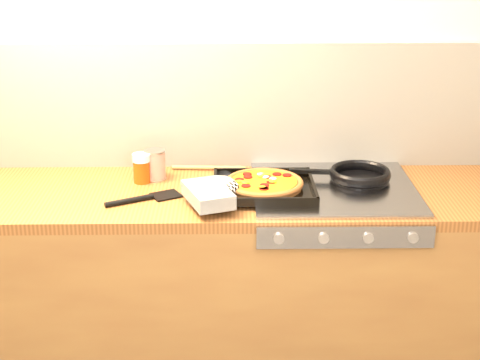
{
  "coord_description": "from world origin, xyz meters",
  "views": [
    {
      "loc": [
        0.06,
        -1.45,
        1.88
      ],
      "look_at": [
        0.1,
        1.08,
        0.95
      ],
      "focal_mm": 55.0,
      "sensor_mm": 36.0,
      "label": 1
    }
  ],
  "objects_px": {
    "pizza_on_tray": "(248,187)",
    "frying_pan": "(359,175)",
    "juice_glass": "(142,168)",
    "tomato_can": "(155,165)"
  },
  "relations": [
    {
      "from": "pizza_on_tray",
      "to": "frying_pan",
      "type": "distance_m",
      "value": 0.44
    },
    {
      "from": "pizza_on_tray",
      "to": "juice_glass",
      "type": "distance_m",
      "value": 0.43
    },
    {
      "from": "tomato_can",
      "to": "juice_glass",
      "type": "relative_size",
      "value": 1.03
    },
    {
      "from": "frying_pan",
      "to": "juice_glass",
      "type": "distance_m",
      "value": 0.83
    },
    {
      "from": "pizza_on_tray",
      "to": "juice_glass",
      "type": "height_order",
      "value": "juice_glass"
    },
    {
      "from": "frying_pan",
      "to": "juice_glass",
      "type": "relative_size",
      "value": 3.49
    },
    {
      "from": "tomato_can",
      "to": "pizza_on_tray",
      "type": "bearing_deg",
      "value": -28.86
    },
    {
      "from": "juice_glass",
      "to": "frying_pan",
      "type": "bearing_deg",
      "value": -2.34
    },
    {
      "from": "pizza_on_tray",
      "to": "juice_glass",
      "type": "bearing_deg",
      "value": 157.95
    },
    {
      "from": "frying_pan",
      "to": "tomato_can",
      "type": "distance_m",
      "value": 0.78
    }
  ]
}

